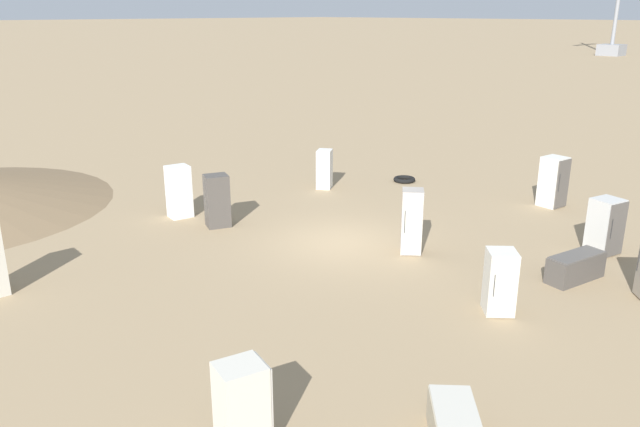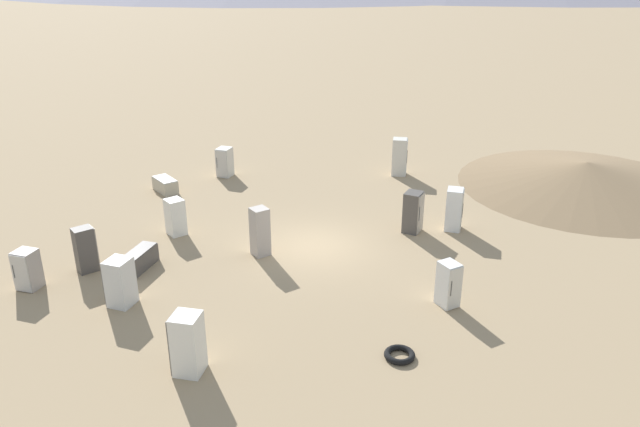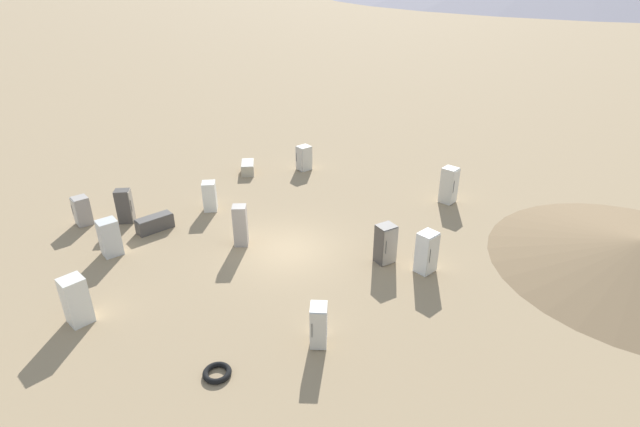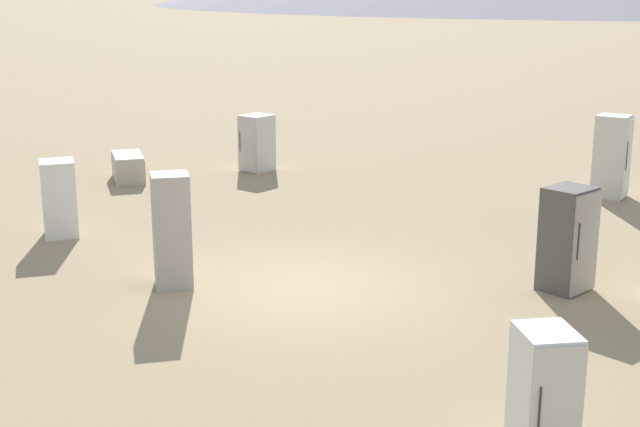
{
  "view_description": "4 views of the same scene",
  "coord_description": "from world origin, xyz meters",
  "px_view_note": "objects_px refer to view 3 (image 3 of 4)",
  "views": [
    {
      "loc": [
        -13.12,
        -12.29,
        6.8
      ],
      "look_at": [
        -1.29,
        -0.41,
        1.33
      ],
      "focal_mm": 35.0,
      "sensor_mm": 36.0,
      "label": 1
    },
    {
      "loc": [
        22.26,
        1.91,
        10.89
      ],
      "look_at": [
        1.16,
        0.3,
        1.91
      ],
      "focal_mm": 35.0,
      "sensor_mm": 36.0,
      "label": 2
    },
    {
      "loc": [
        14.55,
        12.54,
        11.58
      ],
      "look_at": [
        -0.72,
        1.25,
        1.9
      ],
      "focal_mm": 28.0,
      "sensor_mm": 36.0,
      "label": 3
    },
    {
      "loc": [
        12.65,
        6.23,
        4.95
      ],
      "look_at": [
        0.1,
        0.33,
        1.34
      ],
      "focal_mm": 50.0,
      "sensor_mm": 36.0,
      "label": 4
    }
  ],
  "objects_px": {
    "discarded_fridge_7": "(76,300)",
    "discarded_fridge_9": "(248,168)",
    "discarded_fridge_5": "(109,237)",
    "discarded_fridge_12": "(125,206)",
    "discarded_fridge_1": "(210,196)",
    "discarded_fridge_8": "(155,223)",
    "discarded_fridge_2": "(304,158)",
    "discarded_fridge_3": "(82,211)",
    "discarded_fridge_4": "(386,244)",
    "discarded_fridge_0": "(449,185)",
    "discarded_fridge_10": "(427,252)",
    "discarded_fridge_6": "(240,225)",
    "discarded_fridge_11": "(319,325)",
    "scrap_tire": "(217,373)"
  },
  "relations": [
    {
      "from": "discarded_fridge_3",
      "to": "discarded_fridge_4",
      "type": "bearing_deg",
      "value": -143.97
    },
    {
      "from": "discarded_fridge_5",
      "to": "discarded_fridge_12",
      "type": "bearing_deg",
      "value": 58.45
    },
    {
      "from": "discarded_fridge_7",
      "to": "discarded_fridge_9",
      "type": "xyz_separation_m",
      "value": [
        -13.75,
        -4.95,
        -0.57
      ]
    },
    {
      "from": "scrap_tire",
      "to": "discarded_fridge_2",
      "type": "bearing_deg",
      "value": -150.9
    },
    {
      "from": "discarded_fridge_2",
      "to": "discarded_fridge_10",
      "type": "distance_m",
      "value": 12.5
    },
    {
      "from": "discarded_fridge_1",
      "to": "discarded_fridge_7",
      "type": "distance_m",
      "value": 9.45
    },
    {
      "from": "discarded_fridge_2",
      "to": "discarded_fridge_6",
      "type": "height_order",
      "value": "discarded_fridge_6"
    },
    {
      "from": "discarded_fridge_7",
      "to": "discarded_fridge_11",
      "type": "distance_m",
      "value": 8.62
    },
    {
      "from": "discarded_fridge_8",
      "to": "scrap_tire",
      "type": "xyz_separation_m",
      "value": [
        4.77,
        9.35,
        -0.27
      ]
    },
    {
      "from": "discarded_fridge_12",
      "to": "discarded_fridge_10",
      "type": "bearing_deg",
      "value": 66.51
    },
    {
      "from": "discarded_fridge_9",
      "to": "discarded_fridge_10",
      "type": "height_order",
      "value": "discarded_fridge_10"
    },
    {
      "from": "discarded_fridge_4",
      "to": "discarded_fridge_9",
      "type": "distance_m",
      "value": 12.33
    },
    {
      "from": "discarded_fridge_9",
      "to": "discarded_fridge_12",
      "type": "xyz_separation_m",
      "value": [
        8.18,
        -0.37,
        0.52
      ]
    },
    {
      "from": "discarded_fridge_2",
      "to": "discarded_fridge_7",
      "type": "bearing_deg",
      "value": 113.62
    },
    {
      "from": "discarded_fridge_5",
      "to": "discarded_fridge_8",
      "type": "bearing_deg",
      "value": 20.95
    },
    {
      "from": "discarded_fridge_6",
      "to": "discarded_fridge_7",
      "type": "bearing_deg",
      "value": -134.97
    },
    {
      "from": "discarded_fridge_7",
      "to": "scrap_tire",
      "type": "height_order",
      "value": "discarded_fridge_7"
    },
    {
      "from": "discarded_fridge_2",
      "to": "discarded_fridge_3",
      "type": "height_order",
      "value": "discarded_fridge_2"
    },
    {
      "from": "discarded_fridge_5",
      "to": "discarded_fridge_7",
      "type": "height_order",
      "value": "discarded_fridge_7"
    },
    {
      "from": "discarded_fridge_9",
      "to": "discarded_fridge_11",
      "type": "distance_m",
      "value": 15.8
    },
    {
      "from": "discarded_fridge_7",
      "to": "discarded_fridge_11",
      "type": "height_order",
      "value": "discarded_fridge_7"
    },
    {
      "from": "discarded_fridge_5",
      "to": "discarded_fridge_12",
      "type": "height_order",
      "value": "discarded_fridge_12"
    },
    {
      "from": "discarded_fridge_1",
      "to": "discarded_fridge_5",
      "type": "xyz_separation_m",
      "value": [
        5.6,
        -0.2,
        0.06
      ]
    },
    {
      "from": "discarded_fridge_1",
      "to": "scrap_tire",
      "type": "xyz_separation_m",
      "value": [
        7.87,
        8.88,
        -0.68
      ]
    },
    {
      "from": "discarded_fridge_0",
      "to": "discarded_fridge_4",
      "type": "xyz_separation_m",
      "value": [
        7.15,
        0.26,
        -0.1
      ]
    },
    {
      "from": "discarded_fridge_0",
      "to": "discarded_fridge_2",
      "type": "xyz_separation_m",
      "value": [
        0.9,
        -9.03,
        -0.22
      ]
    },
    {
      "from": "discarded_fridge_1",
      "to": "discarded_fridge_6",
      "type": "distance_m",
      "value": 4.11
    },
    {
      "from": "discarded_fridge_3",
      "to": "discarded_fridge_10",
      "type": "xyz_separation_m",
      "value": [
        -6.12,
        15.29,
        0.19
      ]
    },
    {
      "from": "discarded_fridge_7",
      "to": "discarded_fridge_11",
      "type": "bearing_deg",
      "value": -53.74
    },
    {
      "from": "discarded_fridge_10",
      "to": "discarded_fridge_9",
      "type": "bearing_deg",
      "value": -93.41
    },
    {
      "from": "discarded_fridge_3",
      "to": "discarded_fridge_9",
      "type": "xyz_separation_m",
      "value": [
        -9.57,
        1.85,
        -0.37
      ]
    },
    {
      "from": "discarded_fridge_1",
      "to": "discarded_fridge_10",
      "type": "distance_m",
      "value": 11.57
    },
    {
      "from": "discarded_fridge_2",
      "to": "discarded_fridge_4",
      "type": "bearing_deg",
      "value": 160.86
    },
    {
      "from": "discarded_fridge_3",
      "to": "discarded_fridge_11",
      "type": "height_order",
      "value": "discarded_fridge_11"
    },
    {
      "from": "discarded_fridge_1",
      "to": "discarded_fridge_8",
      "type": "height_order",
      "value": "discarded_fridge_1"
    },
    {
      "from": "discarded_fridge_4",
      "to": "discarded_fridge_12",
      "type": "height_order",
      "value": "discarded_fridge_4"
    },
    {
      "from": "discarded_fridge_12",
      "to": "discarded_fridge_6",
      "type": "bearing_deg",
      "value": 64.03
    },
    {
      "from": "scrap_tire",
      "to": "discarded_fridge_1",
      "type": "bearing_deg",
      "value": -131.57
    },
    {
      "from": "discarded_fridge_0",
      "to": "discarded_fridge_5",
      "type": "height_order",
      "value": "discarded_fridge_0"
    },
    {
      "from": "discarded_fridge_10",
      "to": "discarded_fridge_8",
      "type": "bearing_deg",
      "value": -58.64
    },
    {
      "from": "discarded_fridge_0",
      "to": "discarded_fridge_10",
      "type": "distance_m",
      "value": 7.08
    },
    {
      "from": "discarded_fridge_6",
      "to": "discarded_fridge_12",
      "type": "xyz_separation_m",
      "value": [
        1.8,
        -6.1,
        -0.11
      ]
    },
    {
      "from": "discarded_fridge_0",
      "to": "discarded_fridge_4",
      "type": "distance_m",
      "value": 7.15
    },
    {
      "from": "discarded_fridge_5",
      "to": "discarded_fridge_10",
      "type": "relative_size",
      "value": 0.91
    },
    {
      "from": "discarded_fridge_8",
      "to": "discarded_fridge_10",
      "type": "height_order",
      "value": "discarded_fridge_10"
    },
    {
      "from": "discarded_fridge_0",
      "to": "discarded_fridge_2",
      "type": "bearing_deg",
      "value": -79.22
    },
    {
      "from": "discarded_fridge_8",
      "to": "scrap_tire",
      "type": "bearing_deg",
      "value": -14.77
    },
    {
      "from": "discarded_fridge_2",
      "to": "discarded_fridge_8",
      "type": "relative_size",
      "value": 0.83
    },
    {
      "from": "discarded_fridge_10",
      "to": "scrap_tire",
      "type": "relative_size",
      "value": 1.99
    },
    {
      "from": "discarded_fridge_7",
      "to": "discarded_fridge_6",
      "type": "bearing_deg",
      "value": 1.57
    }
  ]
}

